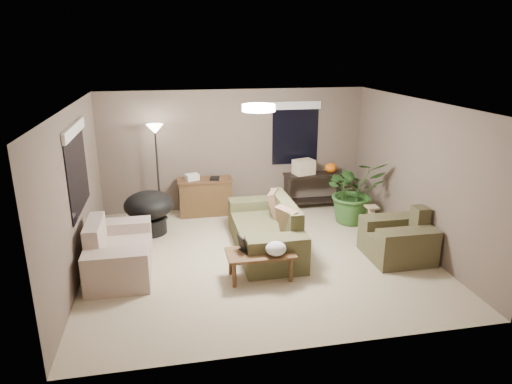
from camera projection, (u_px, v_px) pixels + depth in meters
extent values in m
plane|color=#C0AF8F|center=(258.00, 256.00, 7.58)|extent=(5.50, 5.50, 0.00)
plane|color=white|center=(259.00, 104.00, 6.82)|extent=(5.50, 5.50, 0.00)
plane|color=brown|center=(235.00, 150.00, 9.54)|extent=(5.50, 0.00, 5.50)
plane|color=brown|center=(305.00, 250.00, 4.86)|extent=(5.50, 0.00, 5.50)
plane|color=brown|center=(75.00, 194.00, 6.69)|extent=(0.00, 5.00, 5.00)
plane|color=brown|center=(418.00, 175.00, 7.70)|extent=(0.00, 5.00, 5.00)
cube|color=#4A482C|center=(264.00, 237.00, 7.79)|extent=(0.95, 1.48, 0.42)
cube|color=#454329|center=(285.00, 212.00, 7.73)|extent=(0.22, 1.48, 0.43)
cube|color=#4C4A2D|center=(277.00, 255.00, 6.90)|extent=(0.95, 0.36, 0.60)
cube|color=brown|center=(254.00, 214.00, 8.62)|extent=(0.95, 0.36, 0.60)
cube|color=#8C7251|center=(289.00, 221.00, 7.29)|extent=(0.39, 0.51, 0.47)
cube|color=#8C7251|center=(276.00, 203.00, 8.13)|extent=(0.39, 0.51, 0.47)
cube|color=#BEB2A2|center=(121.00, 259.00, 7.00)|extent=(0.90, 0.88, 0.42)
cube|color=beige|center=(95.00, 235.00, 6.80)|extent=(0.22, 0.88, 0.43)
cube|color=#BEB2A2|center=(117.00, 272.00, 6.39)|extent=(0.90, 0.36, 0.60)
cube|color=beige|center=(124.00, 238.00, 7.55)|extent=(0.90, 0.36, 0.60)
cube|color=#4D482E|center=(397.00, 245.00, 7.47)|extent=(0.95, 0.28, 0.42)
cube|color=#4B462D|center=(420.00, 220.00, 7.41)|extent=(0.22, 0.28, 0.43)
cube|color=brown|center=(407.00, 248.00, 7.14)|extent=(0.95, 0.36, 0.60)
cube|color=#4E492E|center=(388.00, 233.00, 7.74)|extent=(0.95, 0.36, 0.60)
cube|color=brown|center=(260.00, 253.00, 6.74)|extent=(1.00, 0.55, 0.04)
cylinder|color=brown|center=(234.00, 275.00, 6.54)|extent=(0.06, 0.06, 0.38)
cylinder|color=brown|center=(291.00, 270.00, 6.70)|extent=(0.06, 0.06, 0.38)
cylinder|color=brown|center=(230.00, 263.00, 6.92)|extent=(0.06, 0.06, 0.38)
cylinder|color=brown|center=(284.00, 258.00, 7.07)|extent=(0.06, 0.06, 0.38)
cube|color=black|center=(252.00, 249.00, 6.81)|extent=(0.39, 0.34, 0.02)
cube|color=black|center=(242.00, 243.00, 6.74)|extent=(0.12, 0.24, 0.22)
ellipsoid|color=white|center=(276.00, 249.00, 6.60)|extent=(0.36, 0.34, 0.21)
cube|color=brown|center=(205.00, 198.00, 9.37)|extent=(1.05, 0.45, 0.71)
cube|color=brown|center=(205.00, 180.00, 9.25)|extent=(1.10, 0.50, 0.04)
cube|color=silver|center=(192.00, 177.00, 9.18)|extent=(0.30, 0.27, 0.12)
cube|color=black|center=(215.00, 178.00, 9.23)|extent=(0.22, 0.25, 0.04)
cube|color=black|center=(315.00, 174.00, 9.67)|extent=(1.30, 0.40, 0.04)
cube|color=black|center=(287.00, 193.00, 9.67)|extent=(0.05, 0.38, 0.71)
cube|color=black|center=(340.00, 190.00, 9.89)|extent=(0.05, 0.38, 0.71)
cube|color=black|center=(314.00, 200.00, 9.84)|extent=(1.25, 0.36, 0.03)
ellipsoid|color=orange|center=(331.00, 168.00, 9.69)|extent=(0.30, 0.30, 0.21)
cube|color=beige|center=(304.00, 167.00, 9.57)|extent=(0.48, 0.41, 0.31)
cylinder|color=black|center=(150.00, 225.00, 8.47)|extent=(0.60, 0.60, 0.30)
ellipsoid|color=black|center=(149.00, 205.00, 8.35)|extent=(1.19, 1.19, 0.50)
cylinder|color=black|center=(161.00, 218.00, 9.21)|extent=(0.28, 0.28, 0.02)
cylinder|color=black|center=(158.00, 176.00, 8.94)|extent=(0.04, 0.04, 1.78)
cone|color=white|center=(155.00, 129.00, 8.66)|extent=(0.32, 0.32, 0.18)
cylinder|color=white|center=(259.00, 108.00, 6.84)|extent=(0.50, 0.50, 0.10)
imported|color=#2D5923|center=(353.00, 198.00, 8.91)|extent=(1.15, 1.27, 0.99)
cube|color=tan|center=(370.00, 230.00, 8.58)|extent=(0.32, 0.32, 0.03)
cylinder|color=tan|center=(371.00, 219.00, 8.51)|extent=(0.12, 0.12, 0.44)
cube|color=tan|center=(372.00, 207.00, 8.43)|extent=(0.22, 0.22, 0.03)
cube|color=black|center=(77.00, 169.00, 6.89)|extent=(0.01, 1.50, 1.30)
cube|color=white|center=(74.00, 130.00, 6.71)|extent=(0.05, 1.56, 0.16)
cube|color=black|center=(295.00, 134.00, 9.67)|extent=(1.00, 0.01, 1.30)
cube|color=white|center=(296.00, 105.00, 9.47)|extent=(1.06, 0.05, 0.16)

